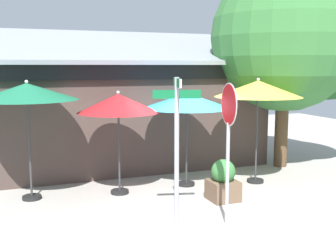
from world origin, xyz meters
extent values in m
cube|color=#ADA8A0|center=(0.00, 0.00, -0.05)|extent=(28.00, 28.00, 0.10)
cube|color=#473833|center=(-0.67, 4.78, 1.65)|extent=(8.63, 4.60, 3.30)
cube|color=#999EA8|center=(-0.67, 4.63, 3.75)|extent=(9.13, 5.20, 1.26)
cube|color=black|center=(-0.67, 2.43, 2.95)|extent=(8.03, 0.16, 0.44)
cylinder|color=#A8AAB2|center=(-0.97, -1.26, 1.44)|extent=(0.09, 0.09, 2.89)
cube|color=#116B38|center=(-0.97, -1.26, 2.79)|extent=(0.26, 0.89, 0.16)
cube|color=#116B38|center=(-0.97, -1.26, 2.57)|extent=(0.89, 0.26, 0.16)
cube|color=white|center=(-1.10, -1.73, 2.79)|extent=(0.05, 0.07, 0.16)
cylinder|color=#A8AAB2|center=(0.01, -1.49, 1.01)|extent=(0.07, 0.07, 2.02)
cylinder|color=white|center=(0.01, -1.49, 2.37)|extent=(0.14, 0.82, 0.83)
cylinder|color=red|center=(0.01, -1.49, 2.37)|extent=(0.14, 0.77, 0.78)
cylinder|color=black|center=(-3.51, 1.50, 0.04)|extent=(0.44, 0.44, 0.08)
cylinder|color=#333335|center=(-3.51, 1.50, 1.19)|extent=(0.05, 0.05, 2.38)
cone|color=#1E724C|center=(-3.51, 1.50, 2.52)|extent=(2.31, 2.31, 0.38)
sphere|color=silver|center=(-3.51, 1.50, 2.74)|extent=(0.08, 0.08, 0.08)
cylinder|color=black|center=(-1.47, 1.19, 0.04)|extent=(0.44, 0.44, 0.08)
cylinder|color=#333335|center=(-1.47, 1.19, 1.02)|extent=(0.05, 0.05, 2.04)
cone|color=#B21E23|center=(-1.47, 1.19, 2.22)|extent=(1.97, 1.97, 0.45)
sphere|color=silver|center=(-1.47, 1.19, 2.47)|extent=(0.08, 0.08, 0.08)
cylinder|color=black|center=(0.33, 1.25, 0.04)|extent=(0.44, 0.44, 0.08)
cylinder|color=#333335|center=(0.33, 1.25, 1.04)|extent=(0.05, 0.05, 2.08)
cone|color=#2D99BC|center=(0.33, 1.25, 2.22)|extent=(2.30, 2.30, 0.39)
sphere|color=silver|center=(0.33, 1.25, 2.45)|extent=(0.08, 0.08, 0.08)
cylinder|color=black|center=(2.17, 0.85, 0.04)|extent=(0.44, 0.44, 0.08)
cylinder|color=#333335|center=(2.17, 0.85, 1.17)|extent=(0.05, 0.05, 2.34)
cone|color=#EAD14C|center=(2.17, 0.85, 2.50)|extent=(2.28, 2.28, 0.43)
sphere|color=silver|center=(2.17, 0.85, 2.75)|extent=(0.08, 0.08, 0.08)
cylinder|color=brown|center=(3.91, 2.16, 1.14)|extent=(0.40, 0.40, 2.27)
sphere|color=#387538|center=(3.91, 2.16, 3.93)|extent=(4.42, 4.42, 4.42)
sphere|color=#1E4C23|center=(5.13, 1.60, 3.49)|extent=(2.84, 2.84, 2.84)
cube|color=brown|center=(0.64, -0.18, 0.23)|extent=(0.64, 0.64, 0.46)
sphere|color=#387538|center=(0.64, -0.18, 0.68)|extent=(0.56, 0.56, 0.56)
camera|label=1|loc=(-3.93, -8.50, 3.09)|focal=44.84mm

